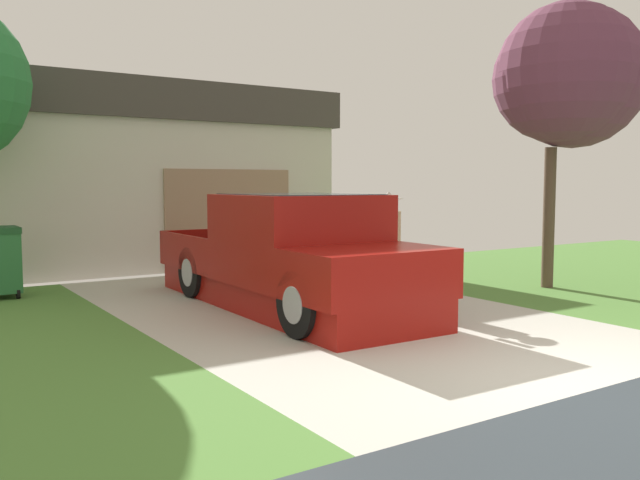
% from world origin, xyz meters
% --- Properties ---
extents(pickup_truck, '(2.09, 5.44, 1.66)m').
position_xyz_m(pickup_truck, '(-0.27, 4.57, 0.74)').
color(pickup_truck, maroon).
rests_on(pickup_truck, ground).
extents(person_with_hat, '(0.49, 0.42, 1.69)m').
position_xyz_m(person_with_hat, '(1.07, 4.19, 0.90)').
color(person_with_hat, navy).
rests_on(person_with_hat, ground).
extents(handbag, '(0.33, 0.16, 0.46)m').
position_xyz_m(handbag, '(1.00, 4.04, 0.15)').
color(handbag, '#B24C56').
rests_on(handbag, ground).
extents(house_with_garage, '(8.39, 5.57, 3.88)m').
position_xyz_m(house_with_garage, '(-0.48, 12.01, 1.97)').
color(house_with_garage, beige).
rests_on(house_with_garage, ground).
extents(neighbor_tree, '(2.67, 2.44, 4.82)m').
position_xyz_m(neighbor_tree, '(4.59, 3.80, 3.61)').
color(neighbor_tree, brown).
rests_on(neighbor_tree, ground).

